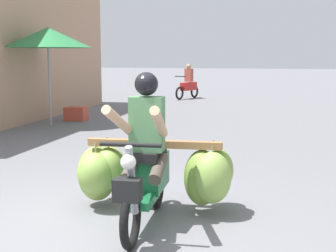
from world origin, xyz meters
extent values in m
plane|color=slate|center=(0.00, 0.00, 0.00)|extent=(120.00, 120.00, 0.00)
torus|color=black|center=(0.54, -0.20, 0.28)|extent=(0.11, 0.56, 0.56)
torus|color=black|center=(0.47, 1.00, 0.28)|extent=(0.11, 0.56, 0.56)
cube|color=#196638|center=(0.51, 0.30, 0.32)|extent=(0.27, 0.57, 0.08)
cube|color=#196638|center=(0.48, 0.70, 0.50)|extent=(0.32, 0.65, 0.36)
cube|color=black|center=(0.49, 0.62, 0.72)|extent=(0.29, 0.61, 0.10)
cylinder|color=gray|center=(0.53, -0.14, 0.62)|extent=(0.09, 0.29, 0.69)
cylinder|color=black|center=(0.53, -0.18, 0.96)|extent=(0.56, 0.07, 0.04)
sphere|color=silver|center=(0.54, -0.26, 0.82)|extent=(0.14, 0.14, 0.14)
cube|color=black|center=(0.54, -0.30, 0.58)|extent=(0.25, 0.17, 0.20)
cube|color=#196638|center=(0.54, -0.20, 0.58)|extent=(0.12, 0.29, 0.04)
cube|color=olive|center=(0.48, 0.85, 0.78)|extent=(1.50, 0.19, 0.08)
cube|color=olive|center=(0.47, 1.03, 0.75)|extent=(1.35, 0.16, 0.06)
ellipsoid|color=#85A948|center=(-0.05, 0.84, 0.47)|extent=(0.48, 0.46, 0.48)
cylinder|color=#998459|center=(-0.05, 0.84, 0.74)|extent=(0.02, 0.02, 0.11)
ellipsoid|color=#84A847|center=(-0.23, 0.91, 0.39)|extent=(0.47, 0.42, 0.64)
cylinder|color=#998459|center=(-0.23, 0.91, 0.73)|extent=(0.02, 0.02, 0.11)
ellipsoid|color=#86AA49|center=(-0.17, 0.74, 0.44)|extent=(0.52, 0.49, 0.47)
cylinder|color=#998459|center=(-0.17, 0.74, 0.72)|extent=(0.02, 0.02, 0.15)
ellipsoid|color=olive|center=(1.17, 0.99, 0.49)|extent=(0.40, 0.38, 0.48)
cylinder|color=#998459|center=(1.17, 0.99, 0.74)|extent=(0.02, 0.02, 0.09)
ellipsoid|color=olive|center=(1.00, 0.90, 0.41)|extent=(0.44, 0.41, 0.62)
cylinder|color=#998459|center=(1.00, 0.90, 0.74)|extent=(0.02, 0.02, 0.09)
ellipsoid|color=#80A342|center=(1.09, 1.17, 0.40)|extent=(0.36, 0.33, 0.51)
cylinder|color=#998459|center=(1.09, 1.17, 0.71)|extent=(0.02, 0.02, 0.16)
ellipsoid|color=#84A847|center=(-0.17, 1.10, 0.46)|extent=(0.49, 0.45, 0.44)
cylinder|color=#998459|center=(-0.17, 1.10, 0.72)|extent=(0.02, 0.02, 0.14)
ellipsoid|color=#8CAF4E|center=(1.13, 0.81, 0.45)|extent=(0.49, 0.46, 0.56)
cylinder|color=#998459|center=(1.13, 0.81, 0.74)|extent=(0.02, 0.02, 0.09)
cube|color=#4C7F51|center=(0.50, 0.50, 1.05)|extent=(0.35, 0.24, 0.56)
sphere|color=black|center=(0.50, 0.48, 1.46)|extent=(0.24, 0.24, 0.24)
cylinder|color=tan|center=(0.71, 0.18, 1.11)|extent=(0.18, 0.72, 0.39)
cylinder|color=tan|center=(0.32, 0.15, 1.11)|extent=(0.10, 0.72, 0.39)
cylinder|color=#4C4238|center=(0.64, 0.39, 0.62)|extent=(0.15, 0.45, 0.27)
cylinder|color=#4C4238|center=(0.36, 0.38, 0.62)|extent=(0.15, 0.45, 0.27)
torus|color=black|center=(-2.11, 14.31, 0.26)|extent=(0.27, 0.51, 0.52)
torus|color=black|center=(-1.70, 15.33, 0.26)|extent=(0.27, 0.51, 0.52)
cube|color=red|center=(-1.87, 14.91, 0.50)|extent=(0.56, 0.92, 0.32)
cylinder|color=black|center=(-2.09, 14.36, 0.92)|extent=(0.48, 0.22, 0.04)
cube|color=#994738|center=(-1.86, 14.93, 0.95)|extent=(0.35, 0.30, 0.52)
sphere|color=tan|center=(-1.87, 14.91, 1.30)|extent=(0.20, 0.20, 0.20)
cylinder|color=#99999E|center=(-3.78, 6.73, 1.01)|extent=(0.05, 0.05, 2.03)
cone|color=#2D8447|center=(-3.78, 6.73, 2.17)|extent=(2.13, 2.13, 0.49)
cube|color=#CC4C38|center=(-3.57, 7.78, 0.18)|extent=(0.56, 0.40, 0.36)
camera|label=1|loc=(1.83, -4.17, 1.75)|focal=51.39mm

